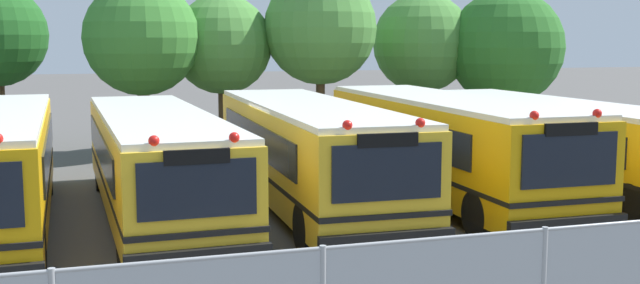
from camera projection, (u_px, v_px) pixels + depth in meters
name	position (u px, v px, depth m)	size (l,w,h in m)	color
ground_plane	(306.00, 208.00, 18.64)	(160.00, 160.00, 0.00)	#514F4C
school_bus_1	(156.00, 160.00, 17.43)	(2.69, 11.24, 2.56)	yellow
school_bus_2	(308.00, 150.00, 18.44)	(2.80, 10.94, 2.68)	yellow
school_bus_3	(444.00, 143.00, 19.55)	(2.69, 10.96, 2.74)	#EAA80C
school_bus_4	(560.00, 141.00, 20.63)	(2.68, 11.40, 2.53)	yellow
tree_2	(140.00, 39.00, 26.60)	(4.04, 4.04, 6.15)	#4C3823
tree_3	(218.00, 44.00, 28.16)	(3.80, 3.67, 5.73)	#4C3823
tree_4	(317.00, 29.00, 28.20)	(4.17, 4.17, 6.58)	#4C3823
tree_5	(422.00, 42.00, 30.71)	(4.00, 4.00, 5.94)	#4C3823
tree_6	(505.00, 48.00, 30.17)	(4.57, 4.57, 6.05)	#4C3823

